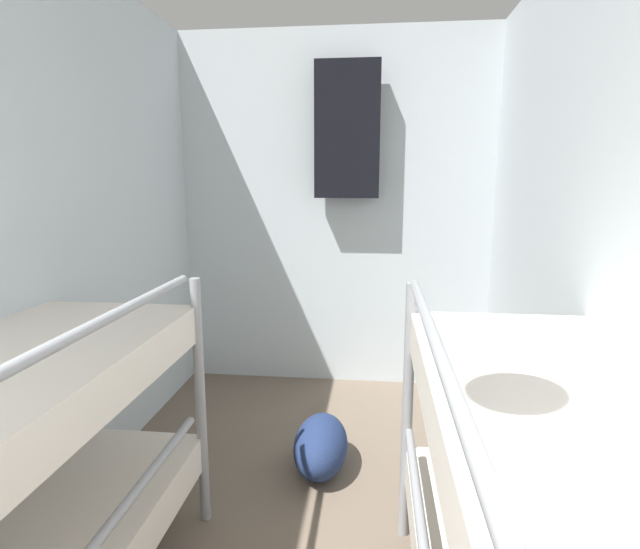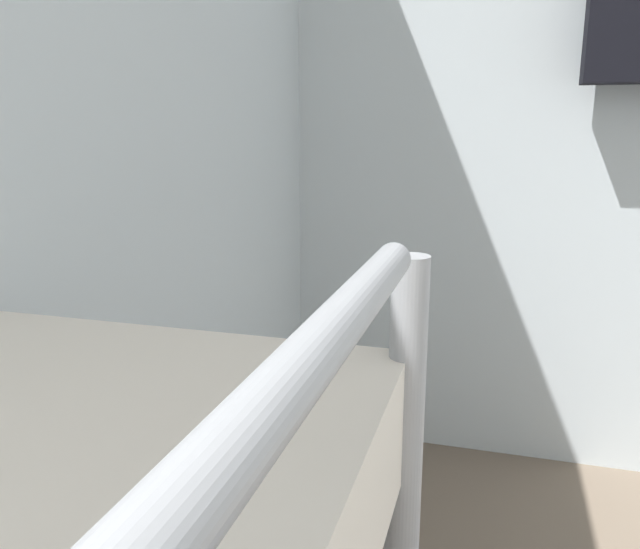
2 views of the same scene
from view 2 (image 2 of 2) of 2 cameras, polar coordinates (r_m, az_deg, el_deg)
name	(u,v)px [view 2 (image 2 of 2)]	position (r m, az deg, el deg)	size (l,w,h in m)	color
wall_back	(612,123)	(2.40, 25.16, 12.45)	(2.34, 0.06, 2.54)	silver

